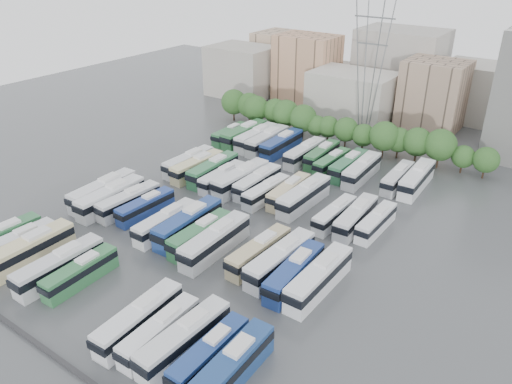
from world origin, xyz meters
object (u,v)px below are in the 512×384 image
Objects in this scene: bus_r0_s5 at (80,272)px; bus_r1_s11 at (280,259)px; bus_r1_s5 at (166,222)px; bus_r3_s2 at (256,137)px; bus_r1_s0 at (103,191)px; bus_r0_s4 at (60,266)px; bus_r2_s9 at (304,196)px; bus_r2_s12 at (356,217)px; bus_r3_s7 at (322,155)px; bus_r1_s7 at (201,234)px; bus_r2_s5 at (241,178)px; bus_r1_s12 at (295,272)px; bus_r3_s10 at (362,170)px; bus_r0_s1 at (18,243)px; bus_r2_s3 at (213,169)px; bus_r3_s12 at (398,178)px; bus_r0_s9 at (139,319)px; bus_r3_s13 at (417,179)px; bus_r3_s1 at (244,134)px; bus_r1_s6 at (188,223)px; bus_r1_s2 at (129,201)px; bus_r2_s2 at (197,167)px; bus_r2_s4 at (222,177)px; bus_r2_s6 at (257,182)px; bus_r3_s0 at (230,134)px; bus_r2_s8 at (289,191)px; bus_r3_s9 at (349,165)px; bus_r3_s3 at (267,141)px; bus_r0_s12 at (209,353)px; electricity_pylon at (371,56)px; bus_r0_s10 at (160,331)px; bus_r1_s3 at (146,206)px; bus_r2_s13 at (376,222)px; bus_r0_s13 at (231,368)px; bus_r3_s8 at (332,162)px; bus_r0_s11 at (184,338)px; bus_r1_s10 at (259,252)px; bus_r1_s13 at (319,278)px; bus_r3_s6 at (305,153)px.

bus_r1_s11 is at bearing 39.04° from bus_r0_s5.
bus_r3_s2 is at bearing 104.13° from bus_r1_s5.
bus_r0_s4 is at bearing -56.71° from bus_r1_s0.
bus_r2_s12 is (10.22, -1.19, -0.17)m from bus_r2_s9.
bus_r3_s7 is at bearing 55.68° from bus_r1_s0.
bus_r2_s5 reaches higher than bus_r1_s7.
bus_r0_s4 is 1.06× the size of bus_r2_s12.
bus_r3_s10 is at bearing 98.00° from bus_r1_s12.
bus_r2_s3 is at bearing 80.92° from bus_r0_s1.
bus_r3_s10 reaches higher than bus_r3_s12.
bus_r0_s4 is 1.03× the size of bus_r0_s9.
bus_r3_s10 is 10.11m from bus_r3_s13.
bus_r3_s7 is at bearing 113.30° from bus_r1_s11.
bus_r1_s0 reaches higher than bus_r0_s9.
bus_r3_s1 is (-13.22, 18.82, 0.03)m from bus_r2_s5.
bus_r1_s12 is at bearing -5.09° from bus_r1_s6.
bus_r2_s2 reaches higher than bus_r1_s2.
bus_r2_s4 is (-10.16, 17.57, -0.13)m from bus_r1_s7.
bus_r2_s6 reaches higher than bus_r3_s0.
bus_r3_s9 is (3.59, 16.08, 0.11)m from bus_r2_s8.
bus_r0_s9 is at bearing -71.12° from bus_r3_s3.
bus_r2_s4 reaches higher than bus_r0_s12.
bus_r2_s5 is (-3.09, 17.49, -0.01)m from bus_r1_s6.
bus_r3_s2 is at bearing 109.91° from bus_r0_s9.
electricity_pylon is at bearing 92.40° from bus_r2_s8.
bus_r0_s10 reaches higher than bus_r1_s3.
bus_r1_s11 is 18.79m from bus_r2_s13.
bus_r1_s6 is at bearing -97.09° from bus_r3_s7.
bus_r0_s5 is at bearing 169.42° from bus_r0_s9.
bus_r1_s12 is (29.75, -1.53, 0.23)m from bus_r1_s3.
bus_r3_s1 reaches higher than bus_r2_s9.
bus_r0_s13 reaches higher than bus_r2_s2.
bus_r1_s7 is 0.91× the size of bus_r3_s13.
bus_r3_s1 is at bearing 131.25° from bus_r1_s12.
bus_r0_s4 is at bearing -111.33° from bus_r1_s6.
bus_r1_s12 is (3.07, -1.27, -0.11)m from bus_r1_s11.
bus_r3_s0 reaches higher than bus_r2_s13.
bus_r3_s1 reaches higher than bus_r0_s4.
bus_r1_s11 reaches higher than bus_r3_s8.
bus_r2_s13 is at bearing 50.71° from bus_r0_s4.
bus_r3_s1 is at bearing 177.49° from bus_r3_s3.
bus_r0_s11 is at bearing -95.04° from bus_r3_s12.
bus_r2_s9 is (19.71, 0.52, 0.07)m from bus_r2_s3.
bus_r2_s8 is (-6.70, 18.45, -0.09)m from bus_r1_s10.
bus_r2_s8 is at bearing -87.63° from bus_r3_s8.
bus_r1_s12 is at bearing -48.79° from bus_r3_s2.
bus_r1_s13 is at bearing -63.76° from bus_r3_s7.
bus_r1_s12 reaches higher than bus_r3_s9.
bus_r1_s13 is at bearing -56.60° from bus_r3_s6.
bus_r2_s3 is at bearing 151.56° from bus_r1_s13.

